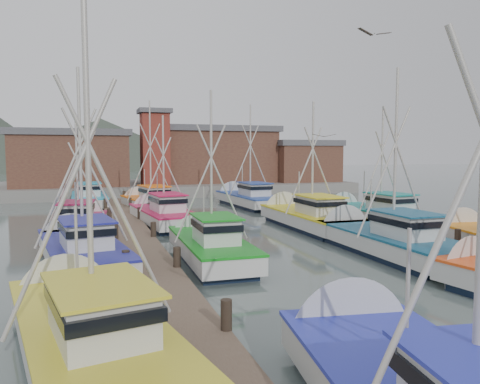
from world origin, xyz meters
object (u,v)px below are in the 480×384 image
object	(u,v)px
boat_12	(149,203)
lookout_tower	(155,147)
boat_4	(208,246)
boat_8	(161,215)

from	to	relation	value
boat_12	lookout_tower	bearing A→B (deg)	69.61
boat_4	boat_12	bearing A→B (deg)	92.27
boat_4	boat_12	xyz separation A→B (m)	(-0.41, 18.68, 0.01)
lookout_tower	boat_4	size ratio (longest dim) A/B	1.00
boat_4	boat_8	xyz separation A→B (m)	(-0.45, 11.33, -0.00)
boat_12	boat_8	bearing A→B (deg)	-100.46
boat_4	boat_8	world-z (taller)	boat_4
lookout_tower	boat_4	distance (m)	33.10
boat_8	boat_12	distance (m)	7.34
boat_4	boat_8	bearing A→B (deg)	93.29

